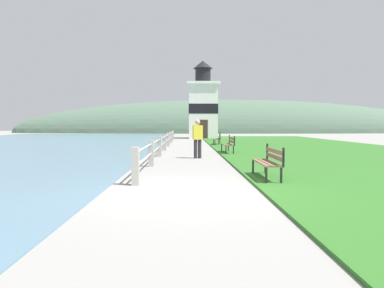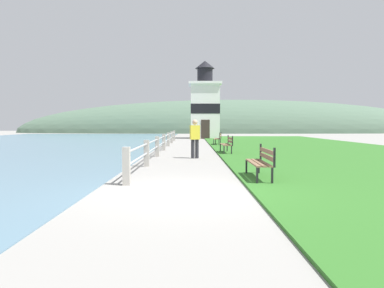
% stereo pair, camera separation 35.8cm
% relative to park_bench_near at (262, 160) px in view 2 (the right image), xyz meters
% --- Properties ---
extents(ground_plane, '(160.00, 160.00, 0.00)m').
position_rel_park_bench_near_xyz_m(ground_plane, '(-2.10, -1.87, -0.54)').
color(ground_plane, gray).
extents(grass_verge, '(12.00, 45.39, 0.06)m').
position_rel_park_bench_near_xyz_m(grass_verge, '(5.41, 13.26, -0.51)').
color(grass_verge, '#2D6623').
rests_on(grass_verge, ground_plane).
extents(seawall_railing, '(0.18, 24.90, 0.95)m').
position_rel_park_bench_near_xyz_m(seawall_railing, '(-3.52, 11.49, 0.01)').
color(seawall_railing, '#A8A399').
rests_on(seawall_railing, ground_plane).
extents(park_bench_near, '(0.48, 1.97, 0.94)m').
position_rel_park_bench_near_xyz_m(park_bench_near, '(0.00, 0.00, 0.00)').
color(park_bench_near, brown).
rests_on(park_bench_near, ground_plane).
extents(park_bench_midway, '(0.51, 1.94, 0.94)m').
position_rel_park_bench_near_xyz_m(park_bench_midway, '(-0.06, 9.19, -0.00)').
color(park_bench_midway, brown).
rests_on(park_bench_midway, ground_plane).
extents(park_bench_far, '(0.71, 1.87, 0.94)m').
position_rel_park_bench_near_xyz_m(park_bench_far, '(0.04, 17.08, -0.00)').
color(park_bench_far, brown).
rests_on(park_bench_far, ground_plane).
extents(lighthouse, '(3.48, 3.48, 8.33)m').
position_rel_park_bench_near_xyz_m(lighthouse, '(-0.50, 30.37, 2.96)').
color(lighthouse, white).
rests_on(lighthouse, ground_plane).
extents(person_strolling, '(0.46, 0.31, 1.72)m').
position_rel_park_bench_near_xyz_m(person_strolling, '(-1.76, 6.49, 0.39)').
color(person_strolling, '#28282D').
rests_on(person_strolling, ground_plane).
extents(distant_hillside, '(80.00, 16.00, 12.00)m').
position_rel_park_bench_near_xyz_m(distant_hillside, '(5.90, 58.39, -0.54)').
color(distant_hillside, '#4C6651').
rests_on(distant_hillside, ground_plane).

